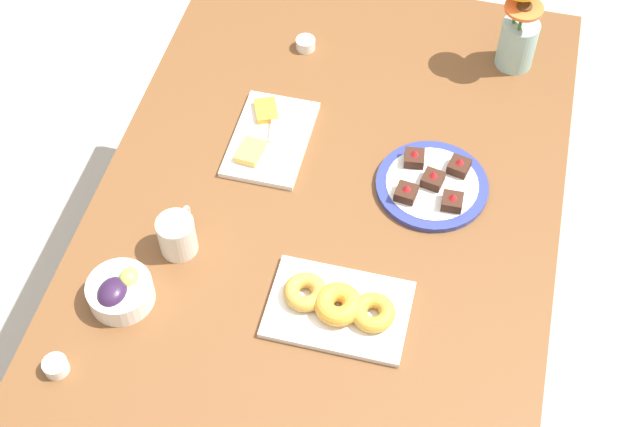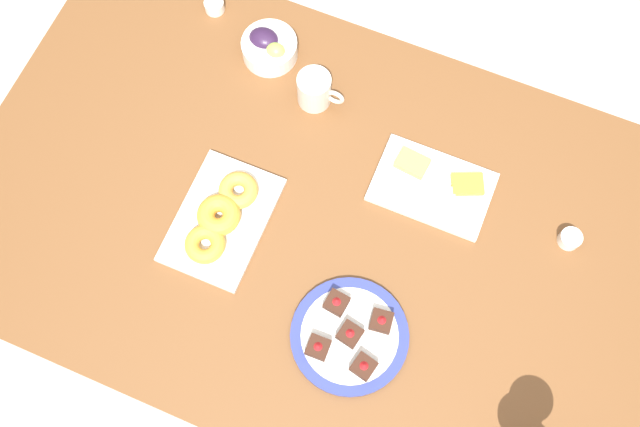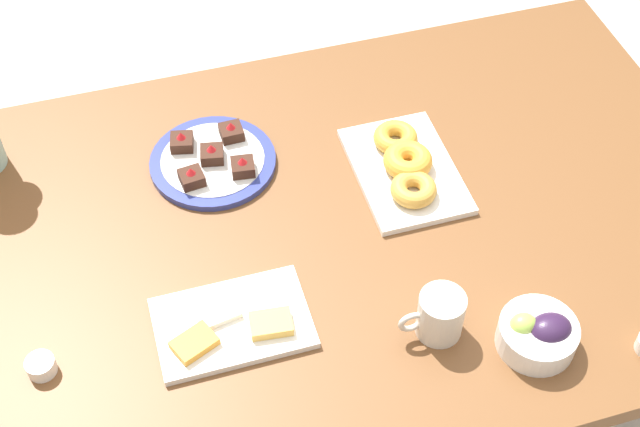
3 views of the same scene
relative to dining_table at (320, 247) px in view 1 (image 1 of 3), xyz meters
The scene contains 10 objects.
ground_plane 0.65m from the dining_table, ahead, with size 6.00×6.00×0.00m, color #B7B2A8.
dining_table is the anchor object (origin of this frame).
coffee_mug 0.33m from the dining_table, 114.82° to the left, with size 0.11×0.08×0.09m.
grape_bowl 0.45m from the dining_table, 128.54° to the left, with size 0.13×0.13×0.07m.
cheese_platter 0.28m from the dining_table, 39.54° to the left, with size 0.26×0.17×0.03m.
croissant_platter 0.24m from the dining_table, 156.61° to the right, with size 0.19×0.28×0.05m.
jam_cup_honey 0.55m from the dining_table, 17.41° to the left, with size 0.05×0.05×0.03m.
jam_cup_berry 0.61m from the dining_table, 137.85° to the left, with size 0.05×0.05×0.03m.
dessert_plate 0.28m from the dining_table, 54.06° to the right, with size 0.25×0.25×0.05m.
flower_vase 0.70m from the dining_table, 30.35° to the right, with size 0.11×0.11×0.24m.
Camera 1 is at (-1.08, -0.26, 2.28)m, focal length 50.00 mm.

